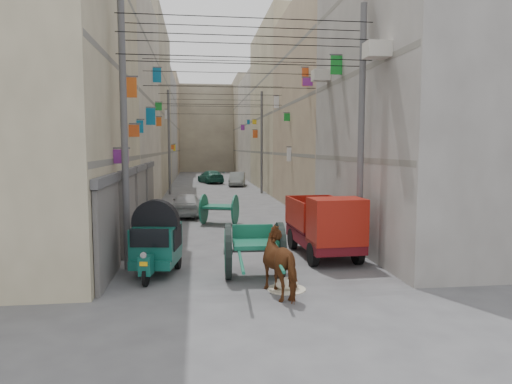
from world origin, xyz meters
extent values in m
plane|color=#4A4A4C|center=(0.00, 0.00, 0.00)|extent=(140.00, 140.00, 0.00)
cube|color=slate|center=(-4.12, 8.00, 3.20)|extent=(0.25, 9.80, 0.18)
cube|color=slate|center=(-4.12, 8.00, 6.20)|extent=(0.25, 9.80, 0.18)
cube|color=beige|center=(-8.00, 19.00, 6.00)|extent=(8.00, 12.00, 12.00)
cube|color=slate|center=(-4.12, 19.00, 3.20)|extent=(0.25, 11.76, 0.18)
cube|color=slate|center=(-4.12, 19.00, 6.20)|extent=(0.25, 11.76, 0.18)
cube|color=slate|center=(-4.12, 19.00, 9.20)|extent=(0.25, 11.76, 0.18)
cube|color=#B2AA8D|center=(-8.00, 32.00, 7.00)|extent=(8.00, 14.00, 14.00)
cube|color=slate|center=(-4.12, 32.00, 3.20)|extent=(0.25, 13.72, 0.18)
cube|color=slate|center=(-4.12, 32.00, 6.20)|extent=(0.25, 13.72, 0.18)
cube|color=slate|center=(-4.12, 32.00, 9.20)|extent=(0.25, 13.72, 0.18)
cube|color=#A29E98|center=(-8.00, 46.00, 5.90)|extent=(8.00, 14.00, 11.80)
cube|color=slate|center=(-4.12, 46.00, 3.20)|extent=(0.25, 13.72, 0.18)
cube|color=slate|center=(-4.12, 46.00, 6.20)|extent=(0.25, 13.72, 0.18)
cube|color=slate|center=(-4.12, 46.00, 9.20)|extent=(0.25, 13.72, 0.18)
cube|color=tan|center=(-8.00, 59.00, 6.75)|extent=(8.00, 12.00, 13.50)
cube|color=slate|center=(-4.12, 59.00, 3.20)|extent=(0.25, 11.76, 0.18)
cube|color=slate|center=(-4.12, 59.00, 6.20)|extent=(0.25, 11.76, 0.18)
cube|color=slate|center=(-4.12, 59.00, 9.20)|extent=(0.25, 11.76, 0.18)
cube|color=#A29E98|center=(8.00, 8.00, 6.50)|extent=(8.00, 10.00, 13.00)
cube|color=slate|center=(4.12, 8.00, 3.20)|extent=(0.25, 9.80, 0.18)
cube|color=slate|center=(4.12, 8.00, 6.20)|extent=(0.25, 9.80, 0.18)
cube|color=tan|center=(8.00, 19.00, 6.00)|extent=(8.00, 12.00, 12.00)
cube|color=slate|center=(4.12, 19.00, 3.20)|extent=(0.25, 11.76, 0.18)
cube|color=slate|center=(4.12, 19.00, 6.20)|extent=(0.25, 11.76, 0.18)
cube|color=slate|center=(4.12, 19.00, 9.20)|extent=(0.25, 11.76, 0.18)
cube|color=beige|center=(8.00, 32.00, 7.00)|extent=(8.00, 14.00, 14.00)
cube|color=slate|center=(4.12, 32.00, 3.20)|extent=(0.25, 13.72, 0.18)
cube|color=slate|center=(4.12, 32.00, 6.20)|extent=(0.25, 13.72, 0.18)
cube|color=slate|center=(4.12, 32.00, 9.20)|extent=(0.25, 13.72, 0.18)
cube|color=beige|center=(8.00, 46.00, 5.90)|extent=(8.00, 14.00, 11.80)
cube|color=slate|center=(4.12, 46.00, 3.20)|extent=(0.25, 13.72, 0.18)
cube|color=slate|center=(4.12, 46.00, 6.20)|extent=(0.25, 13.72, 0.18)
cube|color=slate|center=(4.12, 46.00, 9.20)|extent=(0.25, 13.72, 0.18)
cube|color=#B2AA8D|center=(8.00, 59.00, 6.75)|extent=(8.00, 12.00, 13.50)
cube|color=slate|center=(4.12, 59.00, 3.20)|extent=(0.25, 11.76, 0.18)
cube|color=slate|center=(4.12, 59.00, 6.20)|extent=(0.25, 11.76, 0.18)
cube|color=slate|center=(4.12, 59.00, 9.20)|extent=(0.25, 11.76, 0.18)
cube|color=#B2AA8D|center=(0.00, 66.00, 6.50)|extent=(22.00, 10.00, 13.00)
cube|color=#454549|center=(-3.92, 4.80, 1.30)|extent=(0.12, 3.00, 2.60)
cube|color=#535355|center=(-3.90, 4.80, 2.75)|extent=(0.18, 3.20, 0.25)
cube|color=#454549|center=(-3.92, 8.50, 1.30)|extent=(0.12, 3.00, 2.60)
cube|color=#535355|center=(-3.90, 8.50, 2.75)|extent=(0.18, 3.20, 0.25)
cube|color=#454549|center=(-3.92, 12.20, 1.30)|extent=(0.12, 3.00, 2.60)
cube|color=#535355|center=(-3.90, 12.20, 2.75)|extent=(0.18, 3.20, 0.25)
cube|color=#454549|center=(-3.92, 16.00, 1.30)|extent=(0.12, 3.00, 2.60)
cube|color=#535355|center=(-3.90, 16.00, 2.75)|extent=(0.18, 3.20, 0.25)
cube|color=gold|center=(3.81, 34.28, 5.98)|extent=(0.38, 0.08, 0.41)
cube|color=gold|center=(-3.86, 41.61, 3.62)|extent=(0.27, 0.08, 0.71)
cube|color=#83278F|center=(-3.78, 6.43, 3.35)|extent=(0.44, 0.08, 0.42)
cube|color=#0D6692|center=(-3.77, 15.80, 5.17)|extent=(0.45, 0.08, 0.84)
cube|color=#83278F|center=(3.79, 44.88, 5.91)|extent=(0.41, 0.08, 0.59)
cube|color=#CD4F1B|center=(-3.81, 9.76, 4.24)|extent=(0.38, 0.08, 0.44)
cube|color=#CD4F1B|center=(3.78, 33.54, 4.85)|extent=(0.43, 0.08, 0.72)
cube|color=#0D6692|center=(3.86, 39.62, 6.25)|extent=(0.28, 0.08, 0.44)
cube|color=#0D6692|center=(-3.76, 20.00, 7.85)|extent=(0.48, 0.08, 0.84)
cube|color=#D55819|center=(-3.85, 38.07, 3.67)|extent=(0.31, 0.08, 0.44)
cube|color=#18872A|center=(3.82, 19.02, 5.41)|extent=(0.35, 0.08, 0.45)
cube|color=silver|center=(3.83, 22.65, 6.65)|extent=(0.34, 0.08, 0.79)
cube|color=#0D6692|center=(-3.86, 12.02, 4.50)|extent=(0.28, 0.08, 0.52)
cube|color=silver|center=(-3.86, 29.62, 6.26)|extent=(0.28, 0.08, 0.74)
cube|color=silver|center=(3.87, 18.51, 3.22)|extent=(0.26, 0.08, 0.80)
cube|color=#0D6692|center=(3.83, 9.37, 6.69)|extent=(0.34, 0.08, 0.55)
cube|color=#D55819|center=(-3.76, 8.55, 5.67)|extent=(0.47, 0.08, 0.67)
cube|color=#18872A|center=(-3.80, 21.15, 6.14)|extent=(0.40, 0.08, 0.47)
cube|color=#D55819|center=(-3.84, 21.66, 5.24)|extent=(0.32, 0.08, 0.55)
cube|color=#83278F|center=(3.76, 13.74, 6.73)|extent=(0.47, 0.08, 0.35)
cube|color=#CD4F1B|center=(3.84, 14.58, 7.07)|extent=(0.32, 0.08, 0.89)
cube|color=#18872A|center=(3.78, 9.29, 6.73)|extent=(0.44, 0.08, 0.69)
cube|color=#83278F|center=(-4.06, 6.00, 3.00)|extent=(0.10, 3.20, 0.80)
cube|color=gold|center=(-4.06, 15.00, 3.00)|extent=(0.10, 3.20, 0.80)
cube|color=#83278F|center=(-4.06, 27.00, 3.00)|extent=(0.10, 3.20, 0.80)
cube|color=#155498|center=(-4.06, 39.00, 3.00)|extent=(0.10, 3.20, 0.80)
cube|color=#155498|center=(4.06, 6.00, 3.00)|extent=(0.10, 3.20, 0.80)
cube|color=#D55819|center=(4.06, 15.00, 3.00)|extent=(0.10, 3.20, 0.80)
cube|color=silver|center=(4.06, 27.00, 3.00)|extent=(0.10, 3.20, 0.80)
cube|color=#D55819|center=(4.06, 39.00, 3.00)|extent=(0.10, 3.20, 0.80)
cube|color=beige|center=(3.65, 5.00, 6.40)|extent=(0.70, 0.55, 0.45)
cube|color=beige|center=(3.65, 11.00, 6.60)|extent=(0.70, 0.55, 0.45)
cylinder|color=#535355|center=(-3.60, 6.00, 4.00)|extent=(0.20, 0.20, 8.00)
cylinder|color=#535355|center=(3.60, 6.00, 4.00)|extent=(0.20, 0.20, 8.00)
cylinder|color=#535355|center=(-3.60, 28.00, 4.00)|extent=(0.20, 0.20, 8.00)
cylinder|color=#535355|center=(3.60, 28.00, 4.00)|extent=(0.20, 0.20, 8.00)
cylinder|color=black|center=(0.00, 5.50, 6.20)|extent=(7.40, 0.02, 0.02)
cylinder|color=black|center=(0.00, 5.50, 6.80)|extent=(7.40, 0.02, 0.02)
cylinder|color=black|center=(0.00, 5.50, 7.30)|extent=(7.40, 0.02, 0.02)
cylinder|color=black|center=(0.00, 6.50, 6.20)|extent=(7.40, 0.02, 0.02)
cylinder|color=black|center=(0.00, 6.50, 6.80)|extent=(7.40, 0.02, 0.02)
cylinder|color=black|center=(0.00, 6.50, 7.30)|extent=(7.40, 0.02, 0.02)
cylinder|color=black|center=(0.00, 12.00, 6.20)|extent=(7.40, 0.02, 0.02)
cylinder|color=black|center=(0.00, 12.00, 6.80)|extent=(7.40, 0.02, 0.02)
cylinder|color=black|center=(0.00, 12.00, 7.30)|extent=(7.40, 0.02, 0.02)
cylinder|color=black|center=(0.00, 20.00, 6.20)|extent=(7.40, 0.02, 0.02)
cylinder|color=black|center=(0.00, 20.00, 6.80)|extent=(7.40, 0.02, 0.02)
cylinder|color=black|center=(0.00, 20.00, 7.30)|extent=(7.40, 0.02, 0.02)
cylinder|color=black|center=(0.00, 28.00, 6.20)|extent=(7.40, 0.02, 0.02)
cylinder|color=black|center=(0.00, 28.00, 6.80)|extent=(7.40, 0.02, 0.02)
cylinder|color=black|center=(0.00, 28.00, 7.30)|extent=(7.40, 0.02, 0.02)
cylinder|color=black|center=(-2.87, 4.11, 0.26)|extent=(0.19, 0.52, 0.51)
cylinder|color=black|center=(-3.10, 5.91, 0.26)|extent=(0.19, 0.52, 0.51)
cylinder|color=black|center=(-2.10, 5.76, 0.26)|extent=(0.19, 0.52, 0.51)
cube|color=#0E4F42|center=(-2.69, 5.29, 0.44)|extent=(1.40, 1.90, 0.26)
cube|color=#0E4F42|center=(-2.86, 4.15, 0.55)|extent=(0.38, 0.46, 0.50)
cylinder|color=silver|center=(-2.89, 3.95, 0.87)|extent=(0.17, 0.07, 0.17)
cube|color=#FAB60D|center=(-2.89, 3.93, 0.64)|extent=(0.20, 0.06, 0.11)
cube|color=#0E4F42|center=(-2.68, 5.33, 0.96)|extent=(1.42, 1.72, 0.87)
cube|color=black|center=(-2.80, 4.54, 1.19)|extent=(1.05, 0.21, 0.50)
cube|color=black|center=(-3.28, 5.43, 1.06)|extent=(0.20, 1.09, 0.60)
cube|color=black|center=(-2.08, 5.24, 1.06)|extent=(0.20, 1.09, 0.60)
cube|color=silver|center=(-2.80, 4.52, 0.50)|extent=(1.14, 0.22, 0.06)
cylinder|color=black|center=(-0.68, 4.53, 0.78)|extent=(0.24, 1.56, 1.56)
cylinder|color=#166046|center=(-0.68, 4.53, 0.78)|extent=(0.24, 1.22, 1.21)
cylinder|color=#535355|center=(-0.68, 4.53, 0.78)|extent=(0.25, 0.21, 0.20)
cylinder|color=black|center=(0.76, 4.47, 0.78)|extent=(0.24, 1.56, 1.56)
cylinder|color=#166046|center=(0.76, 4.47, 0.78)|extent=(0.24, 1.22, 1.21)
cylinder|color=#535355|center=(0.76, 4.47, 0.78)|extent=(0.25, 0.21, 0.20)
cylinder|color=#535355|center=(0.04, 4.50, 0.78)|extent=(1.50, 0.16, 0.09)
cube|color=#166046|center=(0.04, 4.50, 0.98)|extent=(1.22, 1.27, 0.11)
cube|color=#166046|center=(0.06, 5.05, 1.22)|extent=(1.17, 0.14, 0.39)
cylinder|color=#166046|center=(-0.47, 3.13, 0.89)|extent=(0.19, 2.56, 0.08)
cylinder|color=#166046|center=(0.42, 3.09, 0.89)|extent=(0.19, 2.56, 0.08)
cylinder|color=black|center=(1.97, 5.50, 0.37)|extent=(0.23, 0.74, 0.73)
cylinder|color=black|center=(1.86, 7.95, 0.37)|extent=(0.23, 0.74, 0.73)
cylinder|color=black|center=(3.41, 5.57, 0.37)|extent=(0.23, 0.74, 0.73)
cylinder|color=black|center=(3.30, 8.02, 0.37)|extent=(0.23, 0.74, 0.73)
cube|color=#520B12|center=(2.63, 6.76, 0.61)|extent=(1.78, 3.74, 0.39)
cube|color=maroon|center=(2.69, 5.48, 1.39)|extent=(1.67, 1.24, 1.39)
cube|color=black|center=(2.72, 4.96, 1.50)|extent=(1.45, 0.13, 0.61)
cube|color=#520B12|center=(2.61, 7.37, 0.91)|extent=(1.78, 2.52, 0.13)
cube|color=maroon|center=(1.80, 7.33, 1.39)|extent=(0.18, 2.45, 0.95)
cube|color=maroon|center=(3.42, 7.41, 1.39)|extent=(0.18, 2.45, 0.95)
cube|color=maroon|center=(2.55, 8.57, 1.39)|extent=(1.67, 0.14, 0.95)
cylinder|color=#166046|center=(-1.21, 13.80, 0.71)|extent=(0.50, 1.38, 1.43)
cylinder|color=#166046|center=(0.26, 13.34, 0.71)|extent=(0.50, 1.38, 1.43)
cube|color=#166046|center=(-0.47, 13.57, 0.84)|extent=(1.67, 1.57, 0.11)
cylinder|color=#535355|center=(-0.47, 13.57, 0.71)|extent=(1.54, 0.57, 0.09)
ellipsoid|color=beige|center=(0.73, 3.37, 0.15)|extent=(0.62, 0.49, 0.31)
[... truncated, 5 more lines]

